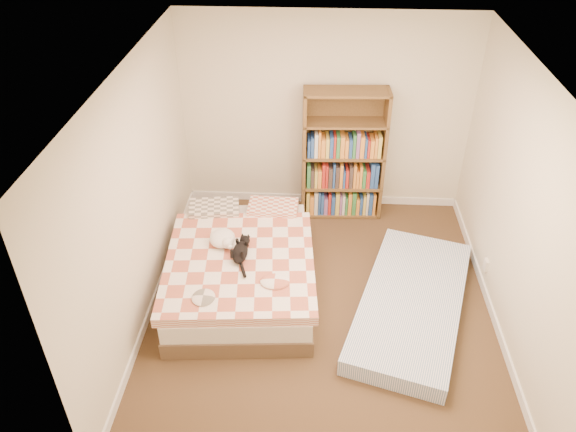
# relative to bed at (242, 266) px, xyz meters

# --- Properties ---
(room) EXTENTS (3.51, 4.01, 2.51)m
(room) POSITION_rel_bed_xyz_m (0.85, -0.29, 0.95)
(room) COLOR #4C3420
(room) RESTS_ON ground
(bed) EXTENTS (1.63, 2.15, 0.55)m
(bed) POSITION_rel_bed_xyz_m (0.00, 0.00, 0.00)
(bed) COLOR brown
(bed) RESTS_ON room
(bookshelf) EXTENTS (1.01, 0.38, 1.66)m
(bookshelf) POSITION_rel_bed_xyz_m (1.09, 1.50, 0.35)
(bookshelf) COLOR #51371B
(bookshelf) RESTS_ON room
(floor_mattress) EXTENTS (1.55, 2.33, 0.19)m
(floor_mattress) POSITION_rel_bed_xyz_m (1.78, -0.31, -0.15)
(floor_mattress) COLOR #708FBC
(floor_mattress) RESTS_ON room
(black_cat) EXTENTS (0.22, 0.59, 0.13)m
(black_cat) POSITION_rel_bed_xyz_m (0.02, -0.11, 0.30)
(black_cat) COLOR black
(black_cat) RESTS_ON bed
(white_dog) EXTENTS (0.31, 0.34, 0.15)m
(white_dog) POSITION_rel_bed_xyz_m (-0.19, 0.06, 0.32)
(white_dog) COLOR white
(white_dog) RESTS_ON bed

